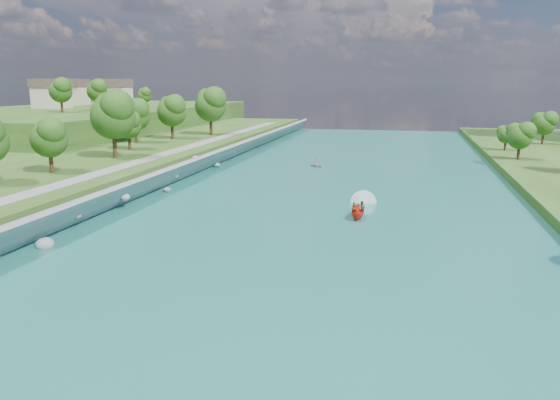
# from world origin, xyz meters

# --- Properties ---
(ground) EXTENTS (260.00, 260.00, 0.00)m
(ground) POSITION_xyz_m (0.00, 0.00, 0.00)
(ground) COLOR #2D5119
(ground) RESTS_ON ground
(river_water) EXTENTS (55.00, 240.00, 0.10)m
(river_water) POSITION_xyz_m (0.00, 20.00, 0.05)
(river_water) COLOR #1B6665
(river_water) RESTS_ON ground
(berm_west) EXTENTS (45.00, 240.00, 3.50)m
(berm_west) POSITION_xyz_m (-50.00, 20.00, 1.75)
(berm_west) COLOR #2D5119
(berm_west) RESTS_ON ground
(ridge_west) EXTENTS (60.00, 120.00, 9.00)m
(ridge_west) POSITION_xyz_m (-82.50, 95.00, 4.50)
(ridge_west) COLOR #2D5119
(ridge_west) RESTS_ON ground
(riprap_bank) EXTENTS (4.06, 236.00, 4.65)m
(riprap_bank) POSITION_xyz_m (-25.85, 18.92, 1.80)
(riprap_bank) COLOR slate
(riprap_bank) RESTS_ON ground
(riverside_path) EXTENTS (3.00, 200.00, 0.10)m
(riverside_path) POSITION_xyz_m (-32.50, 20.00, 3.55)
(riverside_path) COLOR gray
(riverside_path) RESTS_ON berm_west
(ridge_houses) EXTENTS (29.50, 29.50, 8.40)m
(ridge_houses) POSITION_xyz_m (-88.67, 100.00, 13.31)
(ridge_houses) COLOR beige
(ridge_houses) RESTS_ON ridge_west
(trees_west) EXTENTS (17.05, 147.56, 13.81)m
(trees_west) POSITION_xyz_m (-41.31, 21.78, 9.23)
(trees_west) COLOR #2A4A13
(trees_west) RESTS_ON berm_west
(trees_ridge) EXTENTS (18.28, 40.93, 10.03)m
(trees_ridge) POSITION_xyz_m (-71.64, 81.91, 13.58)
(trees_ridge) COLOR #2A4A13
(trees_ridge) RESTS_ON ridge_west
(motorboat) EXTENTS (3.60, 18.87, 2.08)m
(motorboat) POSITION_xyz_m (5.29, 14.07, 0.80)
(motorboat) COLOR red
(motorboat) RESTS_ON river_water
(raft) EXTENTS (3.84, 3.80, 1.49)m
(raft) POSITION_xyz_m (-6.55, 52.68, 0.46)
(raft) COLOR gray
(raft) RESTS_ON river_water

